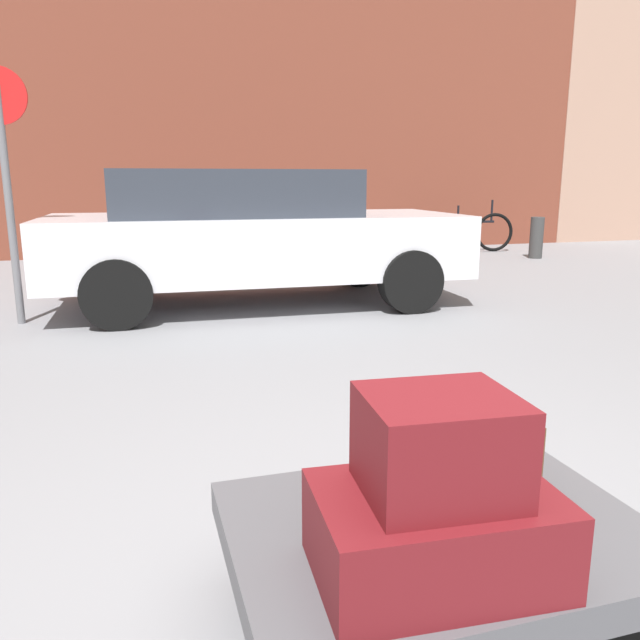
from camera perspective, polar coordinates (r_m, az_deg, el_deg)
ground_plane at (r=2.14m, az=10.31°, el=-25.60°), size 60.00×60.00×0.00m
luggage_cart at (r=1.98m, az=10.64°, el=-19.44°), size 1.21×0.88×0.34m
suitcase_maroon_stacked_top at (r=1.68m, az=10.42°, el=-18.59°), size 0.62×0.44×0.23m
suitcase_brown_front_right at (r=2.07m, az=11.08°, el=-11.74°), size 0.51×0.40×0.27m
duffel_bag_maroon_topmost_pile at (r=1.57m, az=10.77°, el=-11.11°), size 0.39×0.34×0.25m
parked_car at (r=6.75m, az=-6.29°, el=7.82°), size 4.36×2.04×1.42m
bicycle_leaning at (r=12.15m, az=13.32°, el=7.83°), size 1.74×0.37×0.96m
bollard_kerb_near at (r=10.01m, az=4.87°, el=7.05°), size 0.23×0.23×0.70m
bollard_kerb_mid at (r=10.59m, az=11.87°, el=7.13°), size 0.23×0.23×0.70m
bollard_kerb_far at (r=11.46m, az=19.14°, el=7.10°), size 0.23×0.23×0.70m
no_parking_sign at (r=6.39m, az=-26.77°, el=12.25°), size 0.50×0.09×2.29m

